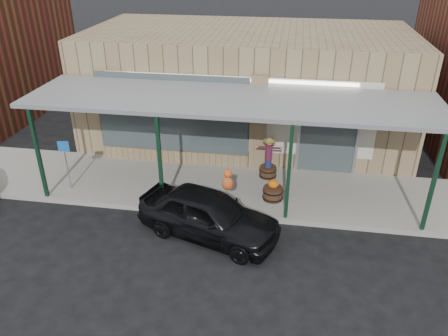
% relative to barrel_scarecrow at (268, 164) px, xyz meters
% --- Properties ---
extents(ground, '(120.00, 120.00, 0.00)m').
position_rel_barrel_scarecrow_xyz_m(ground, '(-1.13, -4.46, -0.64)').
color(ground, black).
rests_on(ground, ground).
extents(sidewalk, '(40.00, 3.20, 0.15)m').
position_rel_barrel_scarecrow_xyz_m(sidewalk, '(-1.13, -0.86, -0.56)').
color(sidewalk, gray).
rests_on(sidewalk, ground).
extents(storefront, '(12.00, 6.25, 4.20)m').
position_rel_barrel_scarecrow_xyz_m(storefront, '(-1.13, 3.71, 1.46)').
color(storefront, '#8D7956').
rests_on(storefront, ground).
extents(awning, '(12.00, 3.00, 3.04)m').
position_rel_barrel_scarecrow_xyz_m(awning, '(-1.13, -0.89, 2.37)').
color(awning, slate).
rests_on(awning, ground).
extents(block_buildings_near, '(61.00, 8.00, 8.00)m').
position_rel_barrel_scarecrow_xyz_m(block_buildings_near, '(0.88, 4.74, 3.13)').
color(block_buildings_near, brown).
rests_on(block_buildings_near, ground).
extents(barrel_scarecrow, '(0.87, 0.56, 1.44)m').
position_rel_barrel_scarecrow_xyz_m(barrel_scarecrow, '(0.00, 0.00, 0.00)').
color(barrel_scarecrow, '#432C1B').
rests_on(barrel_scarecrow, sidewalk).
extents(barrel_pumpkin, '(0.80, 0.80, 0.71)m').
position_rel_barrel_scarecrow_xyz_m(barrel_pumpkin, '(0.24, -1.39, -0.23)').
color(barrel_pumpkin, '#432C1B').
rests_on(barrel_pumpkin, sidewalk).
extents(handicap_sign, '(0.33, 0.09, 1.62)m').
position_rel_barrel_scarecrow_xyz_m(handicap_sign, '(-6.13, -1.73, 0.56)').
color(handicap_sign, gray).
rests_on(handicap_sign, sidewalk).
extents(parked_sedan, '(4.18, 2.71, 1.58)m').
position_rel_barrel_scarecrow_xyz_m(parked_sedan, '(-1.37, -3.27, 0.03)').
color(parked_sedan, black).
rests_on(parked_sedan, ground).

